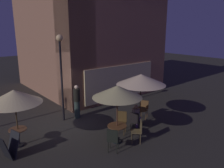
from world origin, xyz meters
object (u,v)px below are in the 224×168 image
Objects in this scene: street_lamp_near_corner at (61,62)px; cafe_table_2 at (18,134)px; cafe_table_1 at (140,113)px; menu_sandwich_board at (9,146)px; patio_umbrella_1 at (141,80)px; patio_umbrella_2 at (14,97)px; cafe_chair_1 at (139,129)px; cafe_chair_2 at (122,120)px; cafe_chair_0 at (113,138)px; patron_seated_0 at (136,116)px; cafe_chair_3 at (144,107)px; patio_umbrella_0 at (117,92)px; cafe_table_0 at (117,130)px; cafe_chair_4 at (135,120)px; patron_standing_1 at (77,102)px.

cafe_table_2 is (-2.59, -1.17, -2.47)m from street_lamp_near_corner.
cafe_table_1 is (2.67, -2.78, -2.42)m from street_lamp_near_corner.
patio_umbrella_1 is (5.81, -0.90, 1.76)m from menu_sandwich_board.
street_lamp_near_corner is 1.85× the size of patio_umbrella_2.
cafe_chair_2 reaches higher than cafe_chair_1.
cafe_chair_0 is at bearing -156.47° from cafe_table_1.
cafe_chair_0 is at bearing 172.72° from patron_seated_0.
cafe_chair_0 reaches higher than cafe_chair_3.
patron_seated_0 is (4.64, -1.95, -1.36)m from patio_umbrella_2.
cafe_chair_0 is at bearing -46.90° from patio_umbrella_2.
cafe_chair_3 is (0.74, 0.41, 0.00)m from cafe_table_1.
cafe_table_2 is 0.31× the size of patio_umbrella_2.
patron_seated_0 is (1.41, 0.31, -1.47)m from patio_umbrella_0.
menu_sandwich_board is 4.42m from patio_umbrella_0.
patio_umbrella_2 is 2.53× the size of cafe_chair_3.
cafe_chair_1 reaches higher than cafe_table_2.
patio_umbrella_0 reaches higher than cafe_chair_1.
patio_umbrella_1 is at bearing 153.43° from cafe_table_1.
street_lamp_near_corner is 3.59m from patio_umbrella_0.
cafe_table_2 is at bearing 144.98° from cafe_table_0.
cafe_chair_1 reaches higher than cafe_chair_4.
street_lamp_near_corner is 4.25m from cafe_table_0.
patio_umbrella_1 is 2.12m from cafe_chair_2.
patio_umbrella_1 is 2.02× the size of patron_seated_0.
cafe_chair_4 is 0.52× the size of patron_standing_1.
cafe_chair_2 is at bearing -65.02° from street_lamp_near_corner.
cafe_table_0 is 1.61m from patio_umbrella_0.
patio_umbrella_0 is at bearing -162.07° from cafe_table_1.
cafe_chair_0 is 3.76m from cafe_chair_3.
cafe_chair_2 is 0.63m from cafe_chair_4.
patio_umbrella_0 reaches higher than patio_umbrella_2.
cafe_chair_1 is 0.98× the size of cafe_chair_2.
cafe_chair_1 is at bearing -41.86° from patio_umbrella_0.
cafe_chair_3 is (6.00, -1.19, 0.05)m from cafe_table_2.
patron_seated_0 is (2.05, 0.82, 0.12)m from cafe_chair_0.
cafe_chair_2 is at bearing 124.00° from cafe_chair_4.
cafe_chair_2 is at bearing -81.27° from patron_standing_1.
cafe_chair_0 is at bearing 1.07° from cafe_chair_2.
cafe_chair_1 is (1.29, -4.02, -2.40)m from street_lamp_near_corner.
menu_sandwich_board is 3.76m from cafe_chair_0.
menu_sandwich_board is at bearing 157.61° from cafe_table_0.
cafe_table_0 is at bearing -162.07° from patio_umbrella_1.
street_lamp_near_corner is 4.68× the size of cafe_chair_3.
street_lamp_near_corner is at bearing -30.34° from cafe_chair_1.
patron_standing_1 is at bearing 88.82° from patio_umbrella_0.
patron_seated_0 is 3.27m from patron_standing_1.
cafe_table_2 is 0.78× the size of cafe_chair_4.
patron_standing_1 reaches higher than cafe_chair_4.
patio_umbrella_1 reaches higher than cafe_table_2.
cafe_chair_2 is at bearing 133.82° from patron_seated_0.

